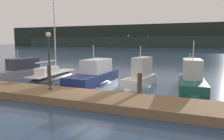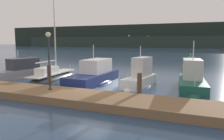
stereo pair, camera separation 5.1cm
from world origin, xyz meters
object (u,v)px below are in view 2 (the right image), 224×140
Objects in this scene: motorboat_berth_3 at (94,79)px; motorboat_berth_4 at (140,80)px; dock_lamppost at (49,51)px; sailboat_berth_2 at (52,78)px; motorboat_berth_5 at (192,83)px; channel_buoy at (190,62)px; motorboat_berth_1 at (19,75)px.

motorboat_berth_3 is 1.46× the size of motorboat_berth_4.
motorboat_berth_4 is at bearing 49.66° from dock_lamppost.
motorboat_berth_4 is 1.31× the size of dock_lamppost.
sailboat_berth_2 is at bearing -178.72° from motorboat_berth_3.
motorboat_berth_5 is at bearing 6.61° from motorboat_berth_3.
channel_buoy is (7.02, 16.26, 0.31)m from motorboat_berth_3.
motorboat_berth_4 reaches higher than channel_buoy.
motorboat_berth_3 is 4.05m from motorboat_berth_4.
motorboat_berth_5 reaches higher than channel_buoy.
motorboat_berth_1 is at bearing -176.59° from motorboat_berth_3.
motorboat_berth_1 is 22.44m from channel_buoy.
sailboat_berth_2 is 8.28m from motorboat_berth_4.
motorboat_berth_3 is at bearing -113.36° from channel_buoy.
channel_buoy is at bearing 70.75° from dock_lamppost.
motorboat_berth_5 is (15.82, 1.39, 0.12)m from motorboat_berth_1.
motorboat_berth_1 is 1.43× the size of motorboat_berth_4.
motorboat_berth_3 is at bearing 3.41° from motorboat_berth_1.
motorboat_berth_5 reaches higher than motorboat_berth_1.
motorboat_berth_3 reaches higher than channel_buoy.
motorboat_berth_5 reaches higher than motorboat_berth_4.
dock_lamppost is at bearing -143.80° from motorboat_berth_5.
motorboat_berth_4 is 16.41m from channel_buoy.
motorboat_berth_5 is at bearing 36.20° from dock_lamppost.
dock_lamppost is at bearing -32.38° from motorboat_berth_1.
channel_buoy is at bearing 79.57° from motorboat_berth_4.
motorboat_berth_1 is at bearing 147.62° from dock_lamppost.
motorboat_berth_3 reaches higher than motorboat_berth_4.
motorboat_berth_3 is at bearing -178.29° from motorboat_berth_4.
sailboat_berth_2 reaches higher than motorboat_berth_4.
motorboat_berth_4 is 3.92m from motorboat_berth_5.
motorboat_berth_5 is 15.37m from channel_buoy.
motorboat_berth_4 is at bearing 2.84° from motorboat_berth_1.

